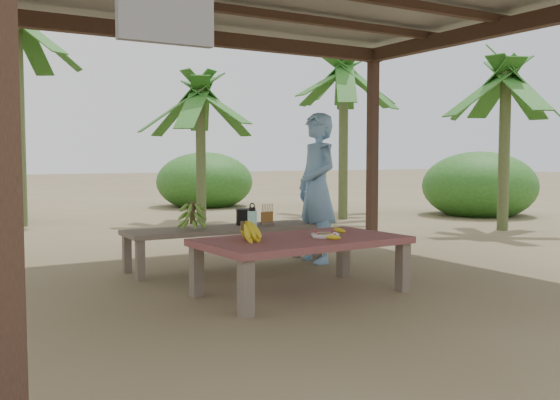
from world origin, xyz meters
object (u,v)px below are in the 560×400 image
work_table (302,245)px  bench (226,232)px  plate (325,235)px  woman (317,188)px  cooking_pot (245,217)px  water_flask (252,223)px  ripe_banana_bunch (243,230)px

work_table → bench: 1.51m
work_table → plate: size_ratio=7.37×
work_table → bench: bearing=87.4°
woman → plate: bearing=-27.3°
bench → cooking_pot: cooking_pot is taller
plate → cooking_pot: (0.05, 1.64, 0.02)m
work_table → plate: plate is taller
bench → woman: bearing=-9.7°
woman → water_flask: bearing=-48.6°
ripe_banana_bunch → plate: ripe_banana_bunch is taller
work_table → woman: (1.04, 1.31, 0.42)m
ripe_banana_bunch → water_flask: 0.25m
ripe_banana_bunch → work_table: bearing=-6.0°
bench → ripe_banana_bunch: 1.56m
work_table → water_flask: 0.48m
work_table → ripe_banana_bunch: bearing=170.8°
cooking_pot → woman: woman is taller
woman → bench: bearing=-96.6°
bench → ripe_banana_bunch: bearing=-109.5°
ripe_banana_bunch → water_flask: size_ratio=0.99×
work_table → cooking_pot: 1.59m
bench → cooking_pot: bearing=14.1°
plate → water_flask: 0.66m
bench → woman: (1.05, -0.20, 0.46)m
bench → woman: woman is taller
ripe_banana_bunch → cooking_pot: ripe_banana_bunch is taller
ripe_banana_bunch → cooking_pot: (0.80, 1.51, -0.06)m
water_flask → woman: size_ratio=0.18×
work_table → ripe_banana_bunch: (-0.55, 0.06, 0.16)m
bench → woman: 1.17m
cooking_pot → ripe_banana_bunch: bearing=-118.0°
water_flask → woman: bearing=37.5°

